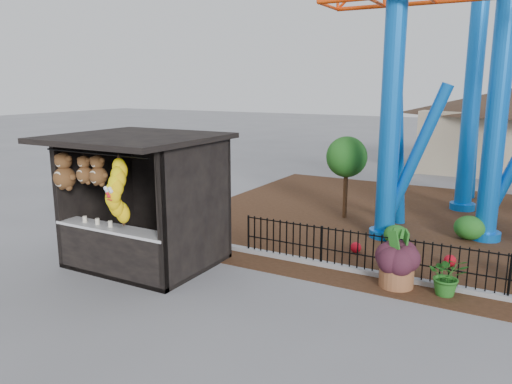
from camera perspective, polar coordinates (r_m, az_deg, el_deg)
The scene contains 7 objects.
ground at distance 10.00m, azimuth -3.59°, elevation -12.98°, with size 120.00×120.00×0.00m, color slate.
mulch_bed at distance 16.18m, azimuth 24.87°, elevation -4.16°, with size 18.00×12.00×0.02m, color #331E11.
curb at distance 11.43m, azimuth 22.74°, elevation -10.32°, with size 18.00×0.18×0.12m, color gray.
prize_booth at distance 11.95m, azimuth -13.54°, elevation -1.31°, with size 3.50×3.40×3.12m.
terracotta_planter at distance 11.21m, azimuth 15.75°, elevation -9.08°, with size 0.73×0.73×0.54m, color brown.
planter_foliage at distance 11.01m, azimuth 15.93°, elevation -6.22°, with size 0.70×0.70×0.64m, color #33141F.
potted_plant at distance 11.05m, azimuth 21.06°, elevation -8.90°, with size 0.77×0.67×0.86m, color #204E17.
Camera 1 is at (4.94, -7.58, 4.26)m, focal length 35.00 mm.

